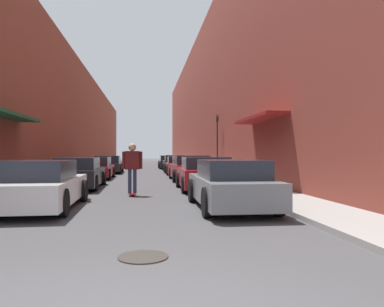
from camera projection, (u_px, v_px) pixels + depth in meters
ground at (143, 171)px, 30.53m from camera, size 153.34×153.34×0.00m
curb_strip_left at (98, 168)px, 36.91m from camera, size 1.80×69.70×0.12m
curb_strip_right at (187, 167)px, 38.00m from camera, size 1.80×69.70×0.12m
building_row_left at (68, 120)px, 36.55m from camera, size 4.90×69.70×9.50m
building_row_right at (216, 103)px, 38.35m from camera, size 4.90×69.70×13.21m
parked_car_left_0 at (37, 186)px, 9.67m from camera, size 2.07×4.54×1.27m
parked_car_left_1 at (79, 173)px, 15.48m from camera, size 1.86×4.68×1.27m
parked_car_left_2 at (96, 168)px, 21.47m from camera, size 1.88×4.47×1.25m
parked_car_left_3 at (108, 165)px, 27.35m from camera, size 2.05×4.45×1.28m
parked_car_right_0 at (230, 185)px, 9.80m from camera, size 1.85×4.42×1.28m
parked_car_right_1 at (205, 174)px, 14.78m from camera, size 2.05×3.94×1.31m
parked_car_right_2 at (190, 168)px, 20.08m from camera, size 2.06×4.75×1.34m
parked_car_right_3 at (179, 166)px, 26.02m from camera, size 1.97×4.17×1.22m
parked_car_right_4 at (174, 163)px, 30.98m from camera, size 1.90×4.35×1.31m
parked_car_right_5 at (169, 162)px, 36.07m from camera, size 1.99×4.60×1.26m
skateboarder at (132, 163)px, 12.81m from camera, size 0.69×0.78×1.79m
manhole_cover at (143, 257)px, 5.19m from camera, size 0.70×0.70×0.02m
traffic_light at (217, 138)px, 25.22m from camera, size 0.16×0.22×3.93m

